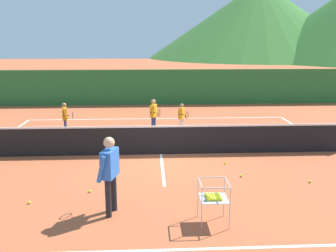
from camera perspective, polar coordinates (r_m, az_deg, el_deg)
name	(u,v)px	position (r m, az deg, el deg)	size (l,w,h in m)	color
ground_plane	(161,154)	(12.07, -1.11, -4.44)	(120.00, 120.00, 0.00)	#B25633
line_baseline_near	(171,250)	(6.94, 0.51, -18.85)	(12.08, 0.08, 0.01)	white
line_baseline_far	(157,119)	(17.41, -1.72, 1.17)	(12.08, 0.08, 0.01)	white
line_service_center	(161,154)	(12.07, -1.11, -4.42)	(0.08, 5.44, 0.01)	white
tennis_net	(161,140)	(11.93, -1.12, -2.15)	(12.48, 0.08, 1.05)	#333338
instructor	(110,168)	(7.87, -9.12, -6.58)	(0.46, 0.84, 1.73)	black
student_0	(65,116)	(14.74, -15.82, 1.52)	(0.51, 0.58, 1.31)	navy
student_1	(154,113)	(14.62, -2.25, 2.07)	(0.42, 0.72, 1.37)	navy
student_2	(182,115)	(14.67, 2.19, 1.71)	(0.41, 0.67, 1.20)	silver
ball_cart	(213,197)	(7.60, 7.11, -10.96)	(0.58, 0.58, 0.90)	#B7B7BC
tennis_ball_0	(225,163)	(11.28, 8.98, -5.73)	(0.07, 0.07, 0.07)	yellow
tennis_ball_1	(111,179)	(10.04, -8.99, -8.20)	(0.07, 0.07, 0.07)	yellow
tennis_ball_2	(90,191)	(9.37, -12.13, -9.97)	(0.07, 0.07, 0.07)	yellow
tennis_ball_4	(29,202)	(9.17, -20.91, -11.14)	(0.07, 0.07, 0.07)	yellow
tennis_ball_5	(241,176)	(10.34, 11.41, -7.65)	(0.07, 0.07, 0.07)	yellow
tennis_ball_6	(310,181)	(10.46, 21.37, -8.10)	(0.07, 0.07, 0.07)	yellow
windscreen_fence	(155,87)	(21.05, -1.98, 6.10)	(26.58, 0.08, 2.02)	#286B33
hill_0	(258,20)	(77.37, 13.96, 15.77)	(43.62, 43.62, 14.60)	#38702D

